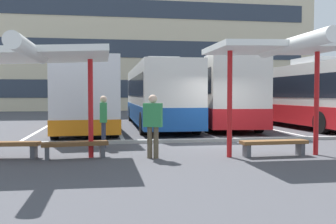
# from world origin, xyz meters

# --- Properties ---
(ground_plane) EXTENTS (160.00, 160.00, 0.00)m
(ground_plane) POSITION_xyz_m (0.00, 0.00, 0.00)
(ground_plane) COLOR #47474C
(terminal_building) EXTENTS (38.63, 14.95, 24.02)m
(terminal_building) POSITION_xyz_m (0.02, 35.72, 10.64)
(terminal_building) COLOR beige
(terminal_building) RESTS_ON ground
(coach_bus_0) EXTENTS (3.18, 11.76, 3.58)m
(coach_bus_0) POSITION_xyz_m (-5.47, 6.47, 1.69)
(coach_bus_0) COLOR silver
(coach_bus_0) RESTS_ON ground
(coach_bus_1) EXTENTS (2.72, 12.13, 3.57)m
(coach_bus_1) POSITION_xyz_m (-1.62, 7.66, 1.63)
(coach_bus_1) COLOR silver
(coach_bus_1) RESTS_ON ground
(coach_bus_2) EXTENTS (3.73, 12.30, 3.83)m
(coach_bus_2) POSITION_xyz_m (1.78, 7.92, 1.77)
(coach_bus_2) COLOR silver
(coach_bus_2) RESTS_ON ground
(coach_bus_3) EXTENTS (2.90, 10.80, 3.58)m
(coach_bus_3) POSITION_xyz_m (5.97, 6.16, 1.64)
(coach_bus_3) COLOR silver
(coach_bus_3) RESTS_ON ground
(lane_stripe_0) EXTENTS (0.16, 14.00, 0.01)m
(lane_stripe_0) POSITION_xyz_m (-7.57, 7.53, 0.00)
(lane_stripe_0) COLOR white
(lane_stripe_0) RESTS_ON ground
(lane_stripe_1) EXTENTS (0.16, 14.00, 0.01)m
(lane_stripe_1) POSITION_xyz_m (-3.79, 7.53, 0.00)
(lane_stripe_1) COLOR white
(lane_stripe_1) RESTS_ON ground
(lane_stripe_2) EXTENTS (0.16, 14.00, 0.01)m
(lane_stripe_2) POSITION_xyz_m (0.00, 7.53, 0.00)
(lane_stripe_2) COLOR white
(lane_stripe_2) RESTS_ON ground
(lane_stripe_3) EXTENTS (0.16, 14.00, 0.01)m
(lane_stripe_3) POSITION_xyz_m (3.79, 7.53, 0.00)
(lane_stripe_3) COLOR white
(lane_stripe_3) RESTS_ON ground
(lane_stripe_4) EXTENTS (0.16, 14.00, 0.01)m
(lane_stripe_4) POSITION_xyz_m (7.57, 7.53, 0.00)
(lane_stripe_4) COLOR white
(lane_stripe_4) RESTS_ON ground
(waiting_shelter_0) EXTENTS (3.65, 4.96, 2.95)m
(waiting_shelter_0) POSITION_xyz_m (-6.19, -2.78, 2.73)
(waiting_shelter_0) COLOR red
(waiting_shelter_0) RESTS_ON ground
(bench_0) EXTENTS (1.70, 0.61, 0.45)m
(bench_0) POSITION_xyz_m (-7.09, -2.30, 0.34)
(bench_0) COLOR brown
(bench_0) RESTS_ON ground
(bench_1) EXTENTS (1.81, 0.64, 0.45)m
(bench_1) POSITION_xyz_m (-5.29, -2.59, 0.34)
(bench_1) COLOR brown
(bench_1) RESTS_ON ground
(waiting_shelter_1) EXTENTS (3.61, 4.07, 3.20)m
(waiting_shelter_1) POSITION_xyz_m (0.25, -3.34, 2.95)
(waiting_shelter_1) COLOR red
(waiting_shelter_1) RESTS_ON ground
(bench_2) EXTENTS (1.95, 0.49, 0.45)m
(bench_2) POSITION_xyz_m (0.25, -3.12, 0.34)
(bench_2) COLOR brown
(bench_2) RESTS_ON ground
(platform_kerb) EXTENTS (44.00, 0.24, 0.12)m
(platform_kerb) POSITION_xyz_m (0.00, 0.40, 0.06)
(platform_kerb) COLOR #ADADA8
(platform_kerb) RESTS_ON ground
(waiting_passenger_0) EXTENTS (0.24, 0.50, 1.71)m
(waiting_passenger_0) POSITION_xyz_m (-4.51, -0.63, 0.99)
(waiting_passenger_0) COLOR #33384C
(waiting_passenger_0) RESTS_ON ground
(waiting_passenger_1) EXTENTS (0.55, 0.39, 1.74)m
(waiting_passenger_1) POSITION_xyz_m (-3.18, -2.93, 1.02)
(waiting_passenger_1) COLOR brown
(waiting_passenger_1) RESTS_ON ground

